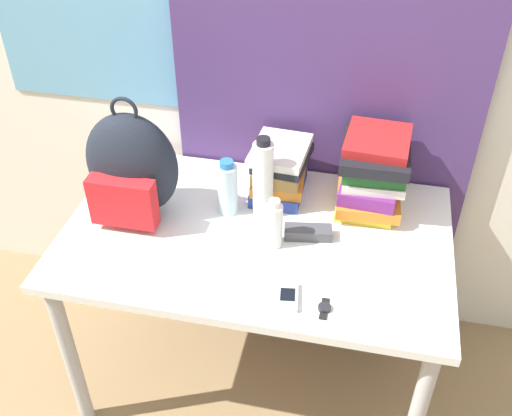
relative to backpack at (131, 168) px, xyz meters
name	(u,v)px	position (x,y,z in m)	size (l,w,h in m)	color
wall_back	(284,19)	(0.41, 0.44, 0.35)	(6.00, 0.06, 2.50)	silver
curtain_blue	(331,29)	(0.57, 0.38, 0.35)	(1.05, 0.04, 2.50)	#4C336B
desk	(256,252)	(0.41, -0.03, -0.26)	(1.24, 0.76, 0.72)	silver
backpack	(131,168)	(0.00, 0.00, 0.00)	(0.30, 0.22, 0.42)	#1E232D
book_stack_left	(280,170)	(0.44, 0.21, -0.08)	(0.20, 0.25, 0.19)	navy
book_stack_center	(372,172)	(0.75, 0.20, -0.04)	(0.22, 0.29, 0.26)	yellow
water_bottle	(227,188)	(0.30, 0.06, -0.08)	(0.07, 0.07, 0.20)	silver
sports_bottle	(262,178)	(0.41, 0.08, -0.04)	(0.07, 0.07, 0.29)	white
sunscreen_bottle	(274,224)	(0.48, -0.07, -0.09)	(0.05, 0.05, 0.17)	white
cell_phone	(288,297)	(0.56, -0.29, -0.17)	(0.07, 0.12, 0.02)	#B7BCC6
sunglasses_case	(308,232)	(0.58, -0.01, -0.16)	(0.16, 0.08, 0.04)	#47474C
wristwatch	(324,308)	(0.67, -0.31, -0.17)	(0.04, 0.08, 0.01)	black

